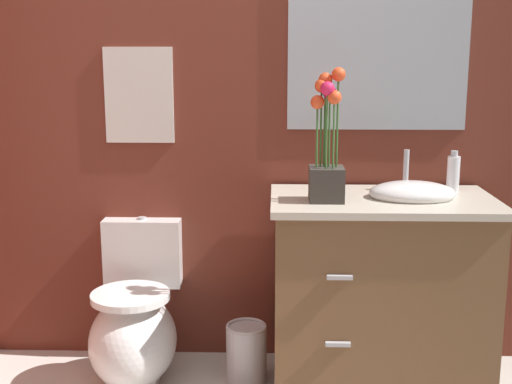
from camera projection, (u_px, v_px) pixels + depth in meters
wall_back at (306, 96)px, 3.08m from camera, size 4.06×0.05×2.50m
toilet at (135, 327)px, 3.01m from camera, size 0.38×0.59×0.69m
vanity_cabinet at (380, 291)px, 2.92m from camera, size 0.94×0.56×1.03m
flower_vase at (327, 154)px, 2.73m from camera, size 0.14×0.14×0.54m
soap_bottle at (453, 174)px, 2.92m from camera, size 0.05×0.05×0.18m
trash_bin at (246, 353)px, 3.00m from camera, size 0.18×0.18×0.27m
wall_poster at (139, 95)px, 3.07m from camera, size 0.31×0.01×0.43m
wall_mirror at (378, 51)px, 3.00m from camera, size 0.80×0.01×0.70m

